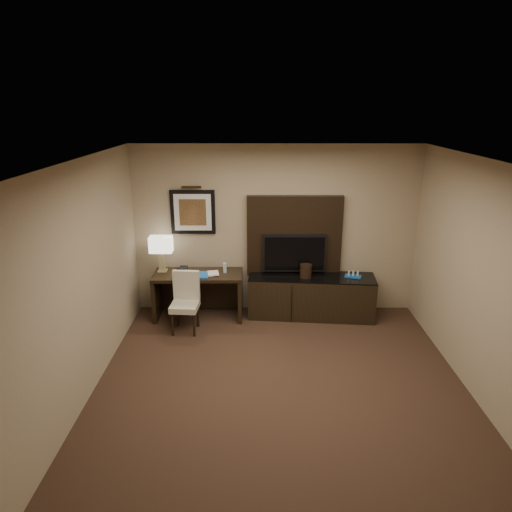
{
  "coord_description": "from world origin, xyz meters",
  "views": [
    {
      "loc": [
        -0.28,
        -4.52,
        3.26
      ],
      "look_at": [
        -0.3,
        1.8,
        1.15
      ],
      "focal_mm": 32.0,
      "sensor_mm": 36.0,
      "label": 1
    }
  ],
  "objects_px": {
    "credenza": "(311,296)",
    "tv": "(294,253)",
    "minibar_tray": "(353,274)",
    "desk_phone": "(181,271)",
    "ice_bucket": "(306,271)",
    "desk_chair": "(185,306)",
    "desk": "(199,295)",
    "water_bottle": "(225,268)",
    "table_lamp": "(162,254)"
  },
  "relations": [
    {
      "from": "tv",
      "to": "ice_bucket",
      "type": "bearing_deg",
      "value": -46.17
    },
    {
      "from": "desk_chair",
      "to": "table_lamp",
      "type": "xyz_separation_m",
      "value": [
        -0.42,
        0.59,
        0.61
      ]
    },
    {
      "from": "desk_phone",
      "to": "ice_bucket",
      "type": "bearing_deg",
      "value": 3.27
    },
    {
      "from": "desk_phone",
      "to": "minibar_tray",
      "type": "xyz_separation_m",
      "value": [
        2.69,
        0.03,
        -0.06
      ]
    },
    {
      "from": "table_lamp",
      "to": "ice_bucket",
      "type": "relative_size",
      "value": 2.73
    },
    {
      "from": "desk",
      "to": "desk_chair",
      "type": "relative_size",
      "value": 1.67
    },
    {
      "from": "table_lamp",
      "to": "ice_bucket",
      "type": "xyz_separation_m",
      "value": [
        2.26,
        -0.09,
        -0.24
      ]
    },
    {
      "from": "tv",
      "to": "minibar_tray",
      "type": "bearing_deg",
      "value": -10.22
    },
    {
      "from": "desk_chair",
      "to": "ice_bucket",
      "type": "bearing_deg",
      "value": 18.82
    },
    {
      "from": "desk",
      "to": "credenza",
      "type": "height_order",
      "value": "desk"
    },
    {
      "from": "credenza",
      "to": "ice_bucket",
      "type": "bearing_deg",
      "value": -154.54
    },
    {
      "from": "tv",
      "to": "table_lamp",
      "type": "height_order",
      "value": "tv"
    },
    {
      "from": "credenza",
      "to": "water_bottle",
      "type": "relative_size",
      "value": 12.19
    },
    {
      "from": "desk_chair",
      "to": "minibar_tray",
      "type": "xyz_separation_m",
      "value": [
        2.58,
        0.52,
        0.31
      ]
    },
    {
      "from": "ice_bucket",
      "to": "minibar_tray",
      "type": "xyz_separation_m",
      "value": [
        0.75,
        0.01,
        -0.06
      ]
    },
    {
      "from": "credenza",
      "to": "water_bottle",
      "type": "bearing_deg",
      "value": -174.6
    },
    {
      "from": "desk",
      "to": "minibar_tray",
      "type": "bearing_deg",
      "value": -0.29
    },
    {
      "from": "desk_phone",
      "to": "water_bottle",
      "type": "bearing_deg",
      "value": 6.41
    },
    {
      "from": "desk",
      "to": "ice_bucket",
      "type": "xyz_separation_m",
      "value": [
        1.69,
        0.01,
        0.41
      ]
    },
    {
      "from": "water_bottle",
      "to": "credenza",
      "type": "bearing_deg",
      "value": 0.53
    },
    {
      "from": "table_lamp",
      "to": "water_bottle",
      "type": "relative_size",
      "value": 3.51
    },
    {
      "from": "table_lamp",
      "to": "ice_bucket",
      "type": "height_order",
      "value": "table_lamp"
    },
    {
      "from": "table_lamp",
      "to": "ice_bucket",
      "type": "bearing_deg",
      "value": -2.29
    },
    {
      "from": "desk",
      "to": "desk_phone",
      "type": "bearing_deg",
      "value": -179.61
    },
    {
      "from": "desk_phone",
      "to": "water_bottle",
      "type": "height_order",
      "value": "water_bottle"
    },
    {
      "from": "water_bottle",
      "to": "desk_chair",
      "type": "bearing_deg",
      "value": -137.05
    },
    {
      "from": "minibar_tray",
      "to": "desk_chair",
      "type": "bearing_deg",
      "value": -168.71
    },
    {
      "from": "tv",
      "to": "table_lamp",
      "type": "bearing_deg",
      "value": -177.57
    },
    {
      "from": "water_bottle",
      "to": "desk_phone",
      "type": "bearing_deg",
      "value": -176.37
    },
    {
      "from": "tv",
      "to": "desk_chair",
      "type": "relative_size",
      "value": 1.2
    },
    {
      "from": "water_bottle",
      "to": "ice_bucket",
      "type": "distance_m",
      "value": 1.27
    },
    {
      "from": "desk_phone",
      "to": "ice_bucket",
      "type": "distance_m",
      "value": 1.94
    },
    {
      "from": "desk",
      "to": "ice_bucket",
      "type": "distance_m",
      "value": 1.74
    },
    {
      "from": "desk_chair",
      "to": "desk_phone",
      "type": "distance_m",
      "value": 0.62
    },
    {
      "from": "desk",
      "to": "tv",
      "type": "height_order",
      "value": "tv"
    },
    {
      "from": "credenza",
      "to": "tv",
      "type": "xyz_separation_m",
      "value": [
        -0.28,
        0.14,
        0.68
      ]
    },
    {
      "from": "credenza",
      "to": "ice_bucket",
      "type": "height_order",
      "value": "ice_bucket"
    },
    {
      "from": "desk",
      "to": "desk_chair",
      "type": "xyz_separation_m",
      "value": [
        -0.15,
        -0.49,
        0.04
      ]
    },
    {
      "from": "desk_phone",
      "to": "table_lamp",
      "type": "bearing_deg",
      "value": 164.04
    },
    {
      "from": "desk_phone",
      "to": "credenza",
      "type": "bearing_deg",
      "value": 4.34
    },
    {
      "from": "water_bottle",
      "to": "tv",
      "type": "bearing_deg",
      "value": 7.93
    },
    {
      "from": "table_lamp",
      "to": "tv",
      "type": "bearing_deg",
      "value": 2.43
    },
    {
      "from": "table_lamp",
      "to": "ice_bucket",
      "type": "distance_m",
      "value": 2.27
    },
    {
      "from": "credenza",
      "to": "tv",
      "type": "relative_size",
      "value": 1.98
    },
    {
      "from": "credenza",
      "to": "minibar_tray",
      "type": "height_order",
      "value": "minibar_tray"
    },
    {
      "from": "desk_phone",
      "to": "desk_chair",
      "type": "bearing_deg",
      "value": -74.55
    },
    {
      "from": "tv",
      "to": "desk_phone",
      "type": "xyz_separation_m",
      "value": [
        -1.77,
        -0.2,
        -0.23
      ]
    },
    {
      "from": "desk",
      "to": "water_bottle",
      "type": "xyz_separation_m",
      "value": [
        0.42,
        0.04,
        0.45
      ]
    },
    {
      "from": "desk_phone",
      "to": "ice_bucket",
      "type": "height_order",
      "value": "ice_bucket"
    },
    {
      "from": "desk_chair",
      "to": "desk",
      "type": "bearing_deg",
      "value": 77.06
    }
  ]
}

